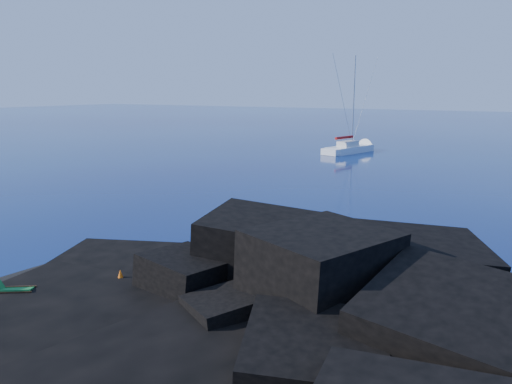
% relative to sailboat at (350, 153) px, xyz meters
% --- Properties ---
extents(headland, '(24.00, 24.00, 3.60)m').
position_rel_sailboat_xyz_m(headland, '(15.64, -49.01, 0.00)').
color(headland, black).
rests_on(headland, ground).
extents(beach, '(9.08, 6.86, 0.70)m').
position_rel_sailboat_xyz_m(beach, '(7.14, -51.51, 0.00)').
color(beach, black).
rests_on(beach, ground).
extents(surf_foam, '(10.00, 8.00, 0.06)m').
position_rel_sailboat_xyz_m(surf_foam, '(7.64, -47.01, 0.00)').
color(surf_foam, white).
rests_on(surf_foam, ground).
extents(sailboat, '(5.56, 12.48, 12.82)m').
position_rel_sailboat_xyz_m(sailboat, '(0.00, 0.00, 0.00)').
color(sailboat, white).
rests_on(sailboat, ground).
extents(deck_chair, '(1.62, 1.40, 1.04)m').
position_rel_sailboat_xyz_m(deck_chair, '(5.34, -53.00, 0.87)').
color(deck_chair, '#176A2B').
rests_on(deck_chair, beach).
extents(towel, '(2.04, 1.27, 0.05)m').
position_rel_sailboat_xyz_m(towel, '(8.59, -53.13, 0.37)').
color(towel, white).
rests_on(towel, beach).
extents(sunbather, '(1.77, 0.76, 0.23)m').
position_rel_sailboat_xyz_m(sunbather, '(8.59, -53.13, 0.51)').
color(sunbather, tan).
rests_on(sunbather, towel).
extents(marker_cone, '(0.52, 0.52, 0.63)m').
position_rel_sailboat_xyz_m(marker_cone, '(7.92, -49.91, 0.66)').
color(marker_cone, orange).
rests_on(marker_cone, beach).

